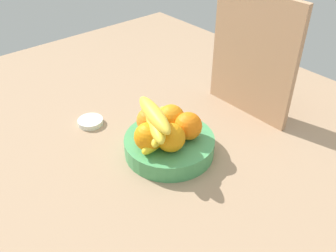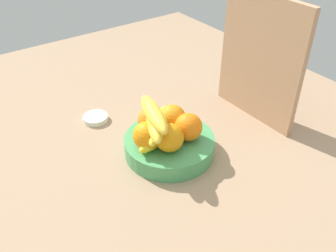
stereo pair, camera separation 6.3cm
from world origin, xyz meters
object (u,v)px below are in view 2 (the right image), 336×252
orange_center (151,120)px  jar_lid (96,118)px  orange_front_right (172,118)px  orange_back_right (169,138)px  fruit_bowl (168,146)px  orange_front_left (188,127)px  orange_back_left (147,136)px  banana_bunch (157,124)px  cutting_board (260,60)px

orange_center → jar_lid: orange_center is taller
orange_front_right → orange_back_right: 8.44cm
orange_center → orange_front_right: bearing=62.2°
fruit_bowl → orange_center: size_ratio=3.27×
orange_front_left → orange_back_left: size_ratio=1.00×
banana_bunch → cutting_board: size_ratio=0.48×
orange_center → orange_back_right: (8.91, -0.70, 0.00)cm
cutting_board → jar_lid: (-24.60, -40.33, -17.24)cm
fruit_bowl → orange_front_left: (2.87, 4.24, 5.94)cm
orange_front_right → orange_back_left: bearing=-75.0°
fruit_bowl → orange_front_right: bearing=128.5°
orange_back_left → jar_lid: 25.95cm
orange_center → orange_back_right: size_ratio=1.00×
orange_back_left → cutting_board: 38.99cm
orange_center → banana_bunch: 4.92cm
orange_back_left → jar_lid: size_ratio=0.98×
orange_front_right → banana_bunch: banana_bunch is taller
orange_front_left → orange_back_left: same height
orange_front_left → orange_front_right: size_ratio=1.00×
orange_front_right → orange_center: size_ratio=1.00×
orange_center → banana_bunch: bearing=-14.6°
orange_back_left → banana_bunch: (-0.64, 3.42, 1.71)cm
orange_back_left → jar_lid: bearing=-174.1°
fruit_bowl → orange_back_right: 7.34cm
jar_lid → banana_bunch: bearing=14.0°
banana_bunch → orange_front_right: bearing=107.4°
orange_back_right → banana_bunch: 4.78cm
orange_center → orange_back_left: bearing=-41.9°
jar_lid → orange_front_left: bearing=25.0°
orange_front_right → orange_center: 5.51cm
orange_front_right → cutting_board: bearing=85.1°
orange_front_right → orange_back_left: 9.79cm
orange_front_right → cutting_board: (2.42, 28.30, 9.72)cm
orange_center → orange_back_left: (5.11, -4.58, 0.00)cm
orange_center → orange_back_right: same height
orange_back_left → orange_back_right: bearing=45.6°
orange_center → cutting_board: size_ratio=0.20×
orange_front_right → orange_front_left: bearing=9.3°
orange_front_right → cutting_board: 30.02cm
orange_back_right → fruit_bowl: bearing=148.6°
banana_bunch → cutting_board: cutting_board is taller
orange_front_right → jar_lid: 26.32cm
orange_front_left → cutting_board: 29.23cm
cutting_board → jar_lid: bearing=-121.9°
fruit_bowl → orange_back_left: 8.53cm
orange_front_left → orange_back_left: 10.79cm
fruit_bowl → jar_lid: fruit_bowl is taller
banana_bunch → cutting_board: 35.27cm
cutting_board → orange_front_right: bearing=-95.4°
fruit_bowl → cutting_board: (-0.23, 31.63, 15.66)cm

